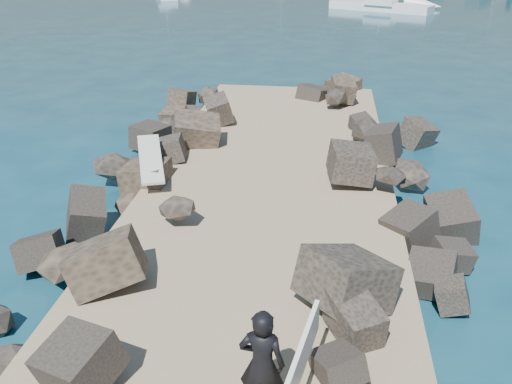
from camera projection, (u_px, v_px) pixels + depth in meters
ground at (262, 234)px, 12.83m from camera, size 800.00×800.00×0.00m
jetty at (249, 271)px, 10.90m from camera, size 6.00×26.00×0.60m
riprap_left at (112, 239)px, 11.60m from camera, size 2.60×22.00×1.00m
riprap_right at (402, 258)px, 10.94m from camera, size 2.60×22.00×1.00m
surfboard_resting at (151, 163)px, 13.95m from camera, size 1.22×2.19×0.07m
surfer_with_board at (267, 365)px, 6.95m from camera, size 0.97×1.95×1.59m
sailboat_c at (380, 7)px, 48.20m from camera, size 8.66×5.63×10.34m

